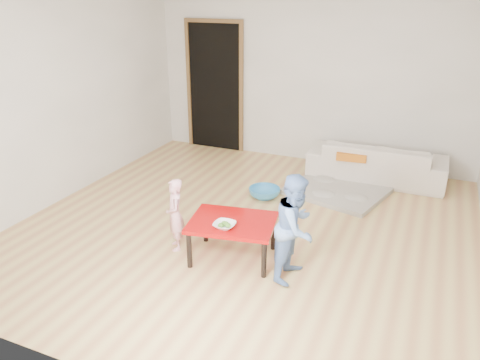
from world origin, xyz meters
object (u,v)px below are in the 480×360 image
Objects in this scene: sofa at (377,161)px; basin at (264,193)px; child_blue at (296,227)px; red_table at (233,239)px; bowl at (225,225)px; child_pink at (175,215)px.

basin is at bearing 44.28° from sofa.
child_blue is 2.52× the size of basin.
basin is (-0.23, 1.52, -0.15)m from red_table.
sofa is 2.92m from red_table.
child_blue is (0.68, 0.10, 0.07)m from bowl.
bowl is (-1.03, -2.90, 0.17)m from sofa.
bowl is at bearing -82.75° from basin.
child_pink is at bearing -104.19° from basin.
child_pink reaches higher than red_table.
child_pink is (-0.61, 0.11, -0.06)m from bowl.
sofa is 2.42× the size of child_pink.
child_blue is at bearing 82.67° from sofa.
red_table is 0.65m from child_pink.
child_pink is 1.66m from basin.
sofa is at bearing 70.54° from bowl.
red_table is 0.81× the size of child_blue.
child_blue reaches higher than red_table.
child_pink reaches higher than bowl.
red_table is at bearing 91.46° from child_blue.
child_blue reaches higher than sofa.
sofa is 1.75m from basin.
child_pink reaches higher than basin.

